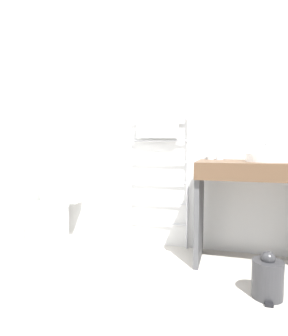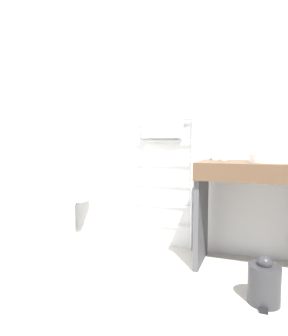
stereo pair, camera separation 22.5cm
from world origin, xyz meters
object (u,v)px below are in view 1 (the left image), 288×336
sink_basin (268,157)px  trash_bin (267,278)px  cup_near_edge (220,154)px  towel_radiator (158,154)px  cup_near_wall (211,154)px  toilet (51,215)px

sink_basin → trash_bin: 0.93m
cup_near_edge → trash_bin: size_ratio=0.32×
cup_near_edge → trash_bin: cup_near_edge is taller
towel_radiator → cup_near_wall: 0.50m
towel_radiator → sink_basin: towel_radiator is taller
toilet → cup_near_wall: cup_near_wall is taller
cup_near_wall → trash_bin: cup_near_wall is taller
sink_basin → trash_bin: sink_basin is taller
cup_near_wall → cup_near_edge: bearing=-20.4°
towel_radiator → trash_bin: size_ratio=4.16×
towel_radiator → trash_bin: 1.42m
towel_radiator → cup_near_wall: size_ratio=12.33×
toilet → cup_near_edge: (1.57, 0.22, 0.60)m
sink_basin → cup_near_wall: 0.50m
toilet → towel_radiator: size_ratio=0.61×
cup_near_edge → trash_bin: (0.34, -0.69, -0.78)m
toilet → towel_radiator: (1.00, 0.28, 0.60)m
toilet → trash_bin: (1.92, -0.47, -0.18)m
toilet → trash_bin: bearing=-13.8°
trash_bin → cup_near_edge: bearing=116.2°
toilet → sink_basin: sink_basin is taller
trash_bin → towel_radiator: bearing=140.6°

